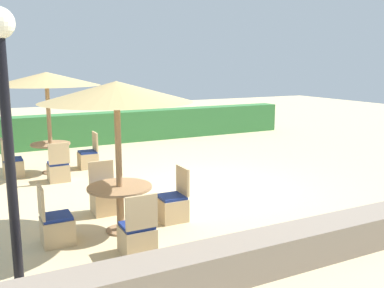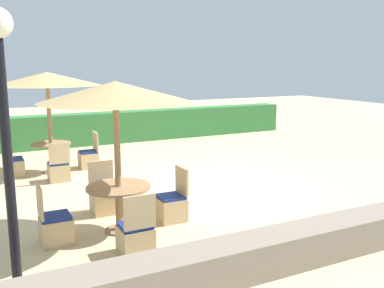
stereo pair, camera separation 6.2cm
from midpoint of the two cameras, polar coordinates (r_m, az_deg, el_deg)
ground_plane at (r=9.32m, az=1.50°, el=-6.06°), size 40.00×40.00×0.00m
hedge_row at (r=14.92m, az=-10.13°, el=2.24°), size 13.00×0.70×1.05m
stone_border at (r=6.49m, az=17.19°, el=-11.96°), size 10.00×0.56×0.49m
lamp_post at (r=5.39m, az=-24.06°, el=6.13°), size 0.36×0.36×3.32m
parasol_back_left at (r=10.96m, az=-19.00°, el=8.16°), size 2.55×2.55×2.48m
round_table_back_left at (r=11.16m, az=-18.45°, el=-0.83°), size 0.95×0.95×0.74m
patio_chair_back_left_west at (r=11.16m, az=-22.98°, el=-2.71°), size 0.46×0.46×0.93m
patio_chair_back_left_east at (r=11.44m, az=-13.79°, el=-1.83°), size 0.46×0.46×0.93m
patio_chair_back_left_south at (r=10.36m, az=-17.54°, el=-3.34°), size 0.46×0.46×0.93m
parasol_front_left at (r=6.72m, az=-10.30°, el=6.77°), size 2.36×2.36×2.43m
round_table_front_left at (r=7.03m, az=-9.84°, el=-6.87°), size 1.03×1.03×0.76m
patio_chair_front_left_west at (r=6.89m, az=-17.91°, el=-10.49°), size 0.46×0.46×0.93m
patio_chair_front_left_north at (r=8.01m, az=-11.75°, el=-7.17°), size 0.46×0.46×0.93m
patio_chair_front_left_south at (r=6.28m, az=-7.56°, el=-12.15°), size 0.46×0.46×0.93m
patio_chair_front_left_east at (r=7.50m, az=-2.82°, el=-8.21°), size 0.46×0.46×0.93m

